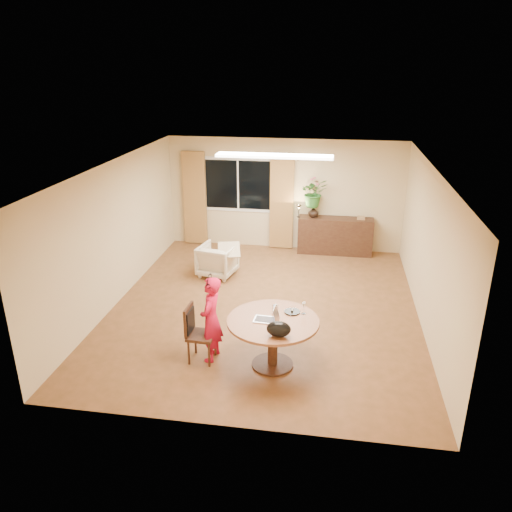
{
  "coord_description": "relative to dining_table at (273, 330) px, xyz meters",
  "views": [
    {
      "loc": [
        1.14,
        -8.12,
        4.23
      ],
      "look_at": [
        -0.13,
        -0.2,
        1.08
      ],
      "focal_mm": 35.0,
      "sensor_mm": 36.0,
      "label": 1
    }
  ],
  "objects": [
    {
      "name": "bouquet",
      "position": [
        0.31,
        4.85,
        0.84
      ],
      "size": [
        0.71,
        0.66,
        0.66
      ],
      "primitive_type": "imported",
      "rotation": [
        0.0,
        0.0,
        0.27
      ],
      "color": "#386E29",
      "rests_on": "vase"
    },
    {
      "name": "wall_left",
      "position": [
        -3.13,
        1.84,
        0.7
      ],
      "size": [
        0.0,
        6.5,
        6.5
      ],
      "primitive_type": "plane",
      "rotation": [
        1.57,
        0.0,
        1.57
      ],
      "color": "#D4B58A",
      "rests_on": "floor"
    },
    {
      "name": "curtain_right",
      "position": [
        -0.43,
        4.99,
        0.55
      ],
      "size": [
        0.55,
        0.08,
        2.25
      ],
      "primitive_type": "cube",
      "color": "brown",
      "rests_on": "wall_back"
    },
    {
      "name": "throw",
      "position": [
        -1.31,
        3.1,
        0.08
      ],
      "size": [
        0.56,
        0.64,
        0.03
      ],
      "primitive_type": null,
      "rotation": [
        0.0,
        0.0,
        0.23
      ],
      "color": "beige",
      "rests_on": "armchair"
    },
    {
      "name": "curtain_left",
      "position": [
        -2.53,
        4.99,
        0.55
      ],
      "size": [
        0.55,
        0.08,
        2.25
      ],
      "primitive_type": "cube",
      "color": "brown",
      "rests_on": "wall_back"
    },
    {
      "name": "wall_back",
      "position": [
        -0.38,
        5.09,
        0.7
      ],
      "size": [
        5.5,
        0.0,
        5.5
      ],
      "primitive_type": "plane",
      "rotation": [
        1.57,
        0.0,
        0.0
      ],
      "color": "#D4B58A",
      "rests_on": "floor"
    },
    {
      "name": "book_stack",
      "position": [
        1.41,
        4.85,
        0.3
      ],
      "size": [
        0.18,
        0.14,
        0.07
      ],
      "primitive_type": null,
      "rotation": [
        0.0,
        0.0,
        0.01
      ],
      "color": "olive",
      "rests_on": "sideboard"
    },
    {
      "name": "sideboard",
      "position": [
        0.85,
        4.85,
        -0.17
      ],
      "size": [
        1.71,
        0.42,
        0.86
      ],
      "primitive_type": "cube",
      "color": "black",
      "rests_on": "floor"
    },
    {
      "name": "desk_lamp",
      "position": [
        -0.01,
        4.8,
        0.41
      ],
      "size": [
        0.16,
        0.16,
        0.31
      ],
      "primitive_type": null,
      "rotation": [
        0.0,
        0.0,
        -0.25
      ],
      "color": "black",
      "rests_on": "sideboard"
    },
    {
      "name": "handbag",
      "position": [
        0.13,
        -0.44,
        0.27
      ],
      "size": [
        0.38,
        0.3,
        0.22
      ],
      "primitive_type": null,
      "rotation": [
        0.0,
        0.0,
        0.34
      ],
      "color": "black",
      "rests_on": "dining_table"
    },
    {
      "name": "dining_chair",
      "position": [
        -1.07,
        -0.02,
        -0.15
      ],
      "size": [
        0.44,
        0.41,
        0.89
      ],
      "primitive_type": null,
      "rotation": [
        0.0,
        0.0,
        -0.05
      ],
      "color": "black",
      "rests_on": "floor"
    },
    {
      "name": "pot_lid",
      "position": [
        0.25,
        0.27,
        0.18
      ],
      "size": [
        0.25,
        0.25,
        0.04
      ],
      "primitive_type": null,
      "rotation": [
        0.0,
        0.0,
        0.06
      ],
      "color": "white",
      "rests_on": "dining_table"
    },
    {
      "name": "ceiling_panel",
      "position": [
        -0.38,
        3.04,
        1.97
      ],
      "size": [
        2.2,
        0.35,
        0.05
      ],
      "primitive_type": "cube",
      "color": "white",
      "rests_on": "ceiling"
    },
    {
      "name": "laptop",
      "position": [
        -0.11,
        -0.02,
        0.28
      ],
      "size": [
        0.36,
        0.25,
        0.23
      ],
      "primitive_type": null,
      "rotation": [
        0.0,
        0.0,
        -0.06
      ],
      "color": "#B7B7BC",
      "rests_on": "dining_table"
    },
    {
      "name": "armchair",
      "position": [
        -1.57,
        3.16,
        -0.27
      ],
      "size": [
        0.84,
        0.86,
        0.67
      ],
      "primitive_type": "imported",
      "rotation": [
        0.0,
        0.0,
        2.94
      ],
      "color": "#BCAA95",
      "rests_on": "floor"
    },
    {
      "name": "wall_right",
      "position": [
        2.37,
        1.84,
        0.7
      ],
      "size": [
        0.0,
        6.5,
        6.5
      ],
      "primitive_type": "plane",
      "rotation": [
        1.57,
        0.0,
        -1.57
      ],
      "color": "#D4B58A",
      "rests_on": "floor"
    },
    {
      "name": "floor",
      "position": [
        -0.38,
        1.84,
        -0.6
      ],
      "size": [
        6.5,
        6.5,
        0.0
      ],
      "primitive_type": "plane",
      "color": "brown",
      "rests_on": "ground"
    },
    {
      "name": "ceiling",
      "position": [
        -0.38,
        1.84,
        2.0
      ],
      "size": [
        6.5,
        6.5,
        0.0
      ],
      "primitive_type": "plane",
      "rotation": [
        3.14,
        0.0,
        0.0
      ],
      "color": "white",
      "rests_on": "wall_back"
    },
    {
      "name": "child",
      "position": [
        -0.93,
        0.05,
        0.07
      ],
      "size": [
        0.51,
        0.36,
        1.33
      ],
      "primitive_type": "imported",
      "rotation": [
        0.0,
        0.0,
        -1.65
      ],
      "color": "red",
      "rests_on": "floor"
    },
    {
      "name": "tumbler",
      "position": [
        0.0,
        0.23,
        0.22
      ],
      "size": [
        0.1,
        0.1,
        0.12
      ],
      "primitive_type": null,
      "rotation": [
        0.0,
        0.0,
        -0.27
      ],
      "color": "white",
      "rests_on": "dining_table"
    },
    {
      "name": "dining_table",
      "position": [
        0.0,
        0.0,
        0.0
      ],
      "size": [
        1.34,
        1.34,
        0.76
      ],
      "color": "brown",
      "rests_on": "floor"
    },
    {
      "name": "vase",
      "position": [
        0.32,
        4.85,
        0.38
      ],
      "size": [
        0.24,
        0.24,
        0.25
      ],
      "primitive_type": "imported",
      "rotation": [
        0.0,
        0.0,
        0.03
      ],
      "color": "black",
      "rests_on": "sideboard"
    },
    {
      "name": "wine_glass",
      "position": [
        0.42,
        0.26,
        0.25
      ],
      "size": [
        0.06,
        0.06,
        0.18
      ],
      "primitive_type": null,
      "rotation": [
        0.0,
        0.0,
        0.0
      ],
      "color": "white",
      "rests_on": "dining_table"
    },
    {
      "name": "window",
      "position": [
        -1.48,
        5.07,
        0.9
      ],
      "size": [
        1.7,
        0.03,
        1.3
      ],
      "color": "white",
      "rests_on": "wall_back"
    }
  ]
}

